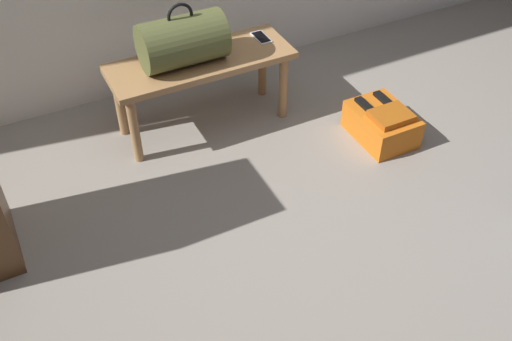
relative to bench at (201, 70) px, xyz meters
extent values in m
plane|color=gray|center=(0.13, -1.04, -0.37)|extent=(6.60, 6.60, 0.00)
cube|color=#A87A4C|center=(0.00, 0.00, 0.05)|extent=(1.00, 0.36, 0.04)
cylinder|color=#A87A4C|center=(-0.44, -0.13, -0.17)|extent=(0.05, 0.05, 0.40)
cylinder|color=#A87A4C|center=(0.44, -0.13, -0.17)|extent=(0.05, 0.05, 0.40)
cylinder|color=#A87A4C|center=(-0.44, 0.13, -0.17)|extent=(0.05, 0.05, 0.40)
cylinder|color=#A87A4C|center=(0.44, 0.13, -0.17)|extent=(0.05, 0.05, 0.40)
cylinder|color=#51562D|center=(-0.09, 0.00, 0.20)|extent=(0.44, 0.26, 0.26)
torus|color=black|center=(-0.09, 0.00, 0.34)|extent=(0.14, 0.02, 0.14)
cube|color=silver|center=(0.39, 0.05, 0.07)|extent=(0.07, 0.14, 0.01)
cube|color=black|center=(0.39, 0.05, 0.08)|extent=(0.06, 0.13, 0.00)
cube|color=orange|center=(0.84, -0.55, -0.28)|extent=(0.28, 0.38, 0.17)
cube|color=#AD5514|center=(0.84, -0.62, -0.18)|extent=(0.21, 0.17, 0.04)
cube|color=black|center=(0.77, -0.48, -0.19)|extent=(0.04, 0.19, 0.02)
cube|color=black|center=(0.90, -0.48, -0.19)|extent=(0.04, 0.19, 0.02)
camera|label=1|loc=(-0.97, -2.59, 1.75)|focal=41.84mm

